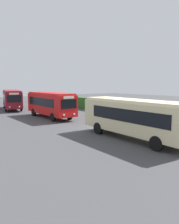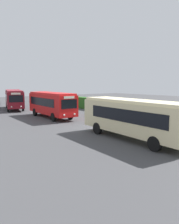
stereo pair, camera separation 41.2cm
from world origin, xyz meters
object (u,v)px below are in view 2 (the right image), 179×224
(bus_maroon, at_px, (14,98))
(bus_red, at_px, (51,103))
(person_center, at_px, (41,103))
(bus_cream, at_px, (133,117))

(bus_maroon, height_order, bus_red, bus_maroon)
(person_center, bearing_deg, bus_cream, -157.08)
(bus_red, bearing_deg, bus_cream, 0.87)
(bus_cream, relative_size, person_center, 5.21)
(bus_red, distance_m, person_center, 10.49)
(bus_maroon, bearing_deg, bus_cream, 16.23)
(bus_red, xyz_separation_m, bus_cream, (13.85, -0.20, -0.04))
(bus_red, height_order, bus_cream, bus_red)
(bus_red, bearing_deg, person_center, 163.98)
(person_center, bearing_deg, bus_red, -166.71)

